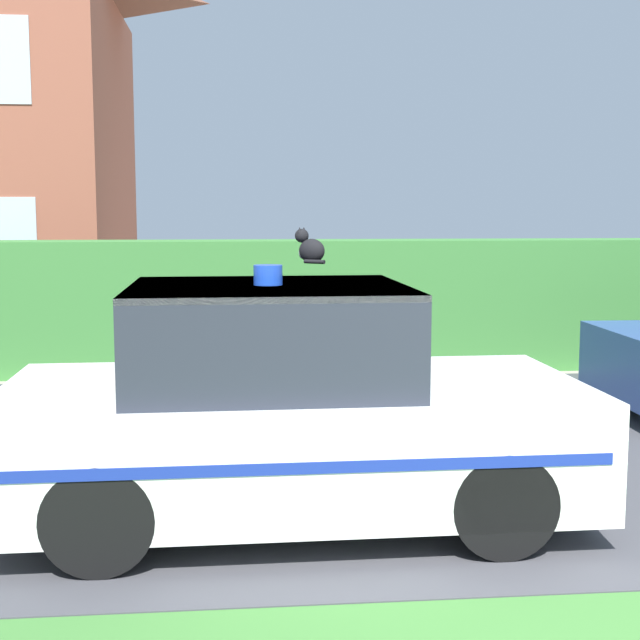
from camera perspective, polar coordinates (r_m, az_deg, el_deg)
The scene contains 4 objects.
road_strip at distance 8.12m, azimuth 7.48°, elevation -7.83°, with size 28.00×6.35×0.01m, color #424247.
garden_hedge at distance 11.56m, azimuth -3.63°, elevation 0.90°, with size 13.01×0.86×1.70m, color #3D7F38.
police_car at distance 5.98m, azimuth -2.11°, elevation -5.82°, with size 3.84×1.89×1.72m.
cat at distance 6.05m, azimuth -0.68°, elevation 4.61°, with size 0.23×0.26×0.24m.
Camera 1 is at (-1.81, -3.16, 2.08)m, focal length 50.00 mm.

